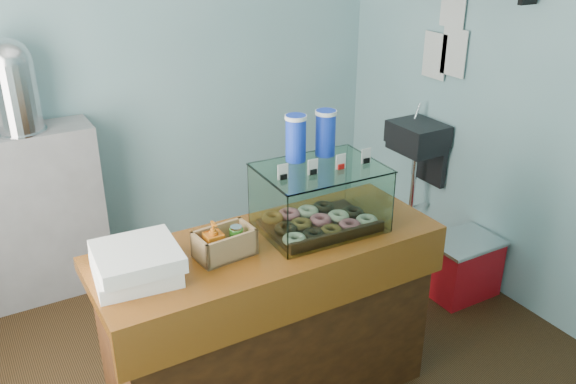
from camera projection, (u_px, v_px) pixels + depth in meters
ground at (249, 366)px, 3.33m from camera, size 3.50×3.50×0.00m
room_shell at (243, 52)px, 2.64m from camera, size 3.54×3.04×2.82m
counter at (270, 322)px, 2.94m from camera, size 1.60×0.60×0.90m
back_shelf at (18, 219)px, 3.73m from camera, size 1.00×0.32×1.10m
display_case at (317, 192)px, 2.84m from camera, size 0.58×0.43×0.52m
condiment_crate at (223, 243)px, 2.62m from camera, size 0.26×0.17×0.18m
pastry_boxes at (136, 263)px, 2.46m from camera, size 0.36×0.37×0.13m
coffee_urn at (12, 84)px, 3.42m from camera, size 0.29×0.29×0.54m
red_cooler at (462, 266)px, 3.90m from camera, size 0.44×0.34×0.39m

